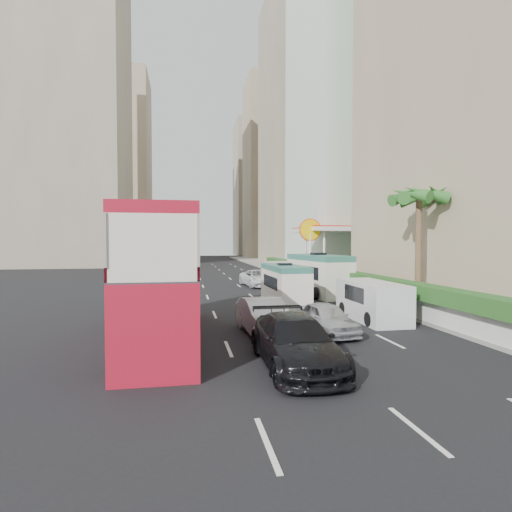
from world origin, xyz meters
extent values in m
plane|color=black|center=(0.00, 0.00, 0.00)|extent=(200.00, 200.00, 0.00)
cube|color=#AE1428|center=(-6.00, 0.00, 2.53)|extent=(2.50, 11.00, 5.06)
imported|color=silver|center=(-1.86, -0.08, 0.00)|extent=(1.94, 4.75, 1.53)
imported|color=silver|center=(0.80, -0.29, 0.00)|extent=(2.00, 4.04, 1.32)
imported|color=black|center=(-1.75, -4.44, 0.00)|extent=(2.25, 5.45, 1.58)
imported|color=silver|center=(1.25, 18.30, 0.00)|extent=(2.96, 5.43, 1.45)
cube|color=silver|center=(1.00, 7.78, 1.24)|extent=(1.95, 5.62, 2.48)
cube|color=silver|center=(4.58, 11.77, 1.49)|extent=(3.14, 6.97, 2.98)
cube|color=silver|center=(4.12, 2.20, 0.96)|extent=(1.96, 4.82, 1.92)
cube|color=silver|center=(3.83, 20.24, 1.01)|extent=(2.31, 5.16, 2.02)
cube|color=#99968C|center=(9.00, 25.00, 0.09)|extent=(6.00, 120.00, 0.18)
cube|color=silver|center=(6.20, 14.00, 0.68)|extent=(0.30, 44.00, 1.00)
cube|color=#2D6626|center=(6.20, 14.00, 1.53)|extent=(1.10, 44.00, 0.70)
cylinder|color=brown|center=(7.80, 4.00, 3.38)|extent=(0.36, 0.36, 6.40)
cube|color=silver|center=(10.00, 23.00, 2.75)|extent=(6.50, 8.00, 5.50)
cube|color=white|center=(18.00, 34.00, 29.00)|extent=(16.00, 18.00, 58.00)
cube|color=tan|center=(18.00, 58.00, 25.00)|extent=(16.00, 16.00, 50.00)
cube|color=tan|center=(17.00, 82.00, 22.00)|extent=(14.00, 14.00, 44.00)
cube|color=tan|center=(17.00, 104.00, 20.00)|extent=(14.00, 14.00, 40.00)
cube|color=tan|center=(-24.00, 55.00, 26.00)|extent=(18.00, 18.00, 52.00)
cube|color=tan|center=(-22.00, 90.00, 23.00)|extent=(16.00, 16.00, 46.00)
camera|label=1|loc=(-5.15, -16.47, 3.93)|focal=28.00mm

